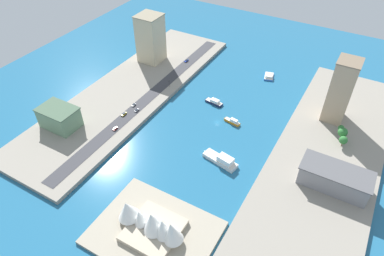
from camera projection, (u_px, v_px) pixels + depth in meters
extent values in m
plane|color=#23668E|center=(217.00, 122.00, 272.52)|extent=(440.00, 440.00, 0.00)
cube|color=gray|center=(326.00, 159.00, 239.69)|extent=(70.00, 240.00, 3.19)
cube|color=gray|center=(131.00, 91.00, 303.28)|extent=(70.00, 240.00, 3.19)
cube|color=#A89E89|center=(154.00, 233.00, 196.11)|extent=(68.18, 53.50, 2.00)
cube|color=#38383D|center=(150.00, 96.00, 294.50)|extent=(10.75, 228.00, 0.15)
cube|color=orange|center=(232.00, 122.00, 271.40)|extent=(13.56, 5.65, 1.95)
cone|color=orange|center=(225.00, 118.00, 274.86)|extent=(2.04, 2.04, 1.76)
cube|color=white|center=(234.00, 121.00, 269.27)|extent=(6.48, 3.87, 2.29)
cube|color=beige|center=(232.00, 121.00, 270.73)|extent=(13.02, 5.42, 0.10)
cube|color=blue|center=(269.00, 77.00, 322.55)|extent=(11.45, 15.73, 1.44)
cone|color=blue|center=(270.00, 72.00, 328.03)|extent=(1.59, 1.59, 1.30)
cube|color=white|center=(269.00, 76.00, 320.14)|extent=(7.84, 7.80, 2.00)
cube|color=beige|center=(269.00, 76.00, 322.05)|extent=(10.99, 15.10, 0.10)
cube|color=#1E284C|center=(214.00, 102.00, 291.08)|extent=(15.75, 6.53, 1.83)
cone|color=#1E284C|center=(206.00, 99.00, 294.77)|extent=(1.83, 1.83, 1.65)
cube|color=white|center=(215.00, 101.00, 289.35)|extent=(7.70, 4.86, 2.36)
cube|color=beige|center=(214.00, 102.00, 290.46)|extent=(15.12, 6.27, 0.10)
cube|color=silver|center=(220.00, 160.00, 238.99)|extent=(26.44, 12.40, 2.72)
cone|color=silver|center=(205.00, 151.00, 245.65)|extent=(2.87, 2.87, 2.45)
cube|color=white|center=(225.00, 160.00, 234.55)|extent=(11.82, 8.28, 4.30)
cube|color=beige|center=(220.00, 159.00, 238.07)|extent=(25.38, 11.90, 0.10)
cube|color=#C6B793|center=(151.00, 39.00, 327.33)|extent=(20.96, 21.21, 44.49)
cube|color=gray|center=(149.00, 15.00, 312.62)|extent=(21.80, 22.06, 0.80)
cube|color=tan|center=(341.00, 91.00, 256.16)|extent=(15.86, 17.98, 49.61)
cube|color=#7C6B55|center=(351.00, 61.00, 239.79)|extent=(16.50, 18.70, 0.80)
cube|color=slate|center=(60.00, 118.00, 259.53)|extent=(27.52, 19.11, 15.44)
cube|color=#47624A|center=(57.00, 109.00, 254.25)|extent=(28.63, 19.87, 0.80)
cube|color=gray|center=(335.00, 178.00, 215.49)|extent=(41.56, 19.10, 13.16)
cube|color=#59595C|center=(338.00, 171.00, 210.96)|extent=(43.23, 19.87, 0.80)
cylinder|color=black|center=(186.00, 62.00, 337.27)|extent=(0.27, 0.65, 0.64)
cylinder|color=black|center=(185.00, 61.00, 337.96)|extent=(0.27, 0.65, 0.64)
cylinder|color=black|center=(188.00, 60.00, 339.54)|extent=(0.27, 0.65, 0.64)
cylinder|color=black|center=(187.00, 60.00, 340.23)|extent=(0.27, 0.65, 0.64)
cube|color=blue|center=(186.00, 61.00, 338.54)|extent=(2.10, 5.06, 0.85)
cube|color=#262D38|center=(187.00, 60.00, 338.26)|extent=(1.80, 2.85, 0.49)
cylinder|color=black|center=(123.00, 116.00, 272.70)|extent=(0.25, 0.64, 0.64)
cylinder|color=black|center=(122.00, 115.00, 273.37)|extent=(0.25, 0.64, 0.64)
cylinder|color=black|center=(126.00, 114.00, 275.07)|extent=(0.25, 0.64, 0.64)
cylinder|color=black|center=(124.00, 113.00, 275.74)|extent=(0.25, 0.64, 0.64)
cube|color=yellow|center=(124.00, 114.00, 274.00)|extent=(1.96, 5.14, 0.88)
cube|color=#262D38|center=(124.00, 113.00, 273.71)|extent=(1.72, 2.88, 0.52)
cylinder|color=black|center=(116.00, 127.00, 262.29)|extent=(0.26, 0.64, 0.64)
cylinder|color=black|center=(118.00, 128.00, 261.69)|extent=(0.26, 0.64, 0.64)
cylinder|color=black|center=(113.00, 130.00, 260.17)|extent=(0.26, 0.64, 0.64)
cylinder|color=black|center=(115.00, 130.00, 259.57)|extent=(0.26, 0.64, 0.64)
cube|color=red|center=(115.00, 129.00, 260.75)|extent=(1.81, 4.61, 0.75)
cube|color=#262D38|center=(115.00, 128.00, 260.17)|extent=(1.58, 2.59, 0.59)
cylinder|color=black|center=(137.00, 109.00, 279.39)|extent=(0.25, 0.64, 0.64)
cylinder|color=black|center=(139.00, 110.00, 278.79)|extent=(0.25, 0.64, 0.64)
cylinder|color=black|center=(135.00, 111.00, 277.42)|extent=(0.25, 0.64, 0.64)
cylinder|color=black|center=(136.00, 112.00, 276.82)|extent=(0.25, 0.64, 0.64)
cube|color=#B7B7BC|center=(137.00, 110.00, 277.91)|extent=(1.81, 4.27, 0.80)
cube|color=#262D38|center=(137.00, 110.00, 277.36)|extent=(1.59, 2.39, 0.46)
cylinder|color=black|center=(133.00, 106.00, 282.25)|extent=(0.27, 0.65, 0.64)
cylinder|color=black|center=(132.00, 106.00, 282.79)|extent=(0.27, 0.65, 0.64)
cylinder|color=black|center=(136.00, 105.00, 284.30)|extent=(0.27, 0.65, 0.64)
cylinder|color=black|center=(134.00, 104.00, 284.84)|extent=(0.27, 0.65, 0.64)
cube|color=white|center=(134.00, 105.00, 283.36)|extent=(1.85, 4.41, 0.75)
cube|color=#262D38|center=(134.00, 104.00, 283.11)|extent=(1.58, 2.49, 0.48)
cylinder|color=black|center=(169.00, 84.00, 303.14)|extent=(0.18, 0.18, 5.50)
cube|color=black|center=(169.00, 81.00, 301.03)|extent=(0.36, 0.36, 1.00)
sphere|color=red|center=(169.00, 81.00, 300.81)|extent=(0.24, 0.24, 0.24)
sphere|color=yellow|center=(169.00, 81.00, 301.03)|extent=(0.24, 0.24, 0.24)
sphere|color=green|center=(169.00, 81.00, 301.26)|extent=(0.24, 0.24, 0.24)
cube|color=#BCAD93|center=(154.00, 230.00, 194.48)|extent=(29.06, 29.79, 3.00)
cone|color=white|center=(172.00, 232.00, 184.60)|extent=(12.70, 11.02, 14.26)
cone|color=white|center=(163.00, 228.00, 186.99)|extent=(11.46, 10.01, 13.10)
cone|color=white|center=(153.00, 222.00, 189.42)|extent=(14.27, 12.81, 14.09)
cone|color=white|center=(140.00, 217.00, 193.79)|extent=(9.67, 8.39, 10.24)
cone|color=white|center=(128.00, 210.00, 196.36)|extent=(14.51, 13.11, 12.89)
cylinder|color=brown|center=(340.00, 131.00, 257.52)|extent=(0.50, 0.50, 2.64)
sphere|color=#2D7233|center=(341.00, 128.00, 255.48)|extent=(4.56, 4.56, 4.56)
cylinder|color=brown|center=(341.00, 137.00, 251.05)|extent=(0.50, 0.50, 4.29)
sphere|color=#2D7233|center=(343.00, 132.00, 247.86)|extent=(6.92, 6.92, 6.92)
cylinder|color=brown|center=(342.00, 144.00, 246.00)|extent=(0.50, 0.50, 3.49)
sphere|color=#2D7233|center=(343.00, 140.00, 243.33)|extent=(5.92, 5.92, 5.92)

